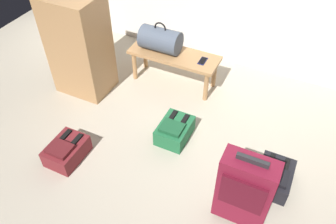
{
  "coord_description": "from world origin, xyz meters",
  "views": [
    {
      "loc": [
        0.74,
        -1.94,
        2.46
      ],
      "look_at": [
        -0.26,
        0.15,
        0.25
      ],
      "focal_mm": 35.81,
      "sensor_mm": 36.0,
      "label": 1
    }
  ],
  "objects_px": {
    "bench": "(174,58)",
    "duffel_bag_slate": "(160,40)",
    "side_cabinet": "(79,45)",
    "backpack_green": "(175,130)",
    "suitcase_upright_burgundy": "(244,190)",
    "backpack_maroon": "(66,151)",
    "backpack_dark": "(274,177)",
    "cell_phone": "(203,61)"
  },
  "relations": [
    {
      "from": "backpack_dark",
      "to": "backpack_green",
      "type": "relative_size",
      "value": 1.0
    },
    {
      "from": "bench",
      "to": "backpack_green",
      "type": "height_order",
      "value": "bench"
    },
    {
      "from": "bench",
      "to": "duffel_bag_slate",
      "type": "xyz_separation_m",
      "value": [
        -0.17,
        -0.0,
        0.19
      ]
    },
    {
      "from": "suitcase_upright_burgundy",
      "to": "duffel_bag_slate",
      "type": "bearing_deg",
      "value": 134.95
    },
    {
      "from": "backpack_maroon",
      "to": "backpack_green",
      "type": "height_order",
      "value": "same"
    },
    {
      "from": "backpack_dark",
      "to": "backpack_maroon",
      "type": "xyz_separation_m",
      "value": [
        -1.78,
        -0.53,
        0.0
      ]
    },
    {
      "from": "backpack_maroon",
      "to": "side_cabinet",
      "type": "relative_size",
      "value": 0.35
    },
    {
      "from": "backpack_dark",
      "to": "cell_phone",
      "type": "bearing_deg",
      "value": 138.4
    },
    {
      "from": "side_cabinet",
      "to": "cell_phone",
      "type": "bearing_deg",
      "value": 22.85
    },
    {
      "from": "bench",
      "to": "duffel_bag_slate",
      "type": "relative_size",
      "value": 2.27
    },
    {
      "from": "suitcase_upright_burgundy",
      "to": "backpack_maroon",
      "type": "xyz_separation_m",
      "value": [
        -1.6,
        -0.09,
        -0.28
      ]
    },
    {
      "from": "bench",
      "to": "backpack_maroon",
      "type": "distance_m",
      "value": 1.52
    },
    {
      "from": "suitcase_upright_burgundy",
      "to": "backpack_dark",
      "type": "bearing_deg",
      "value": 67.56
    },
    {
      "from": "cell_phone",
      "to": "backpack_green",
      "type": "xyz_separation_m",
      "value": [
        0.04,
        -0.78,
        -0.3
      ]
    },
    {
      "from": "backpack_dark",
      "to": "side_cabinet",
      "type": "xyz_separation_m",
      "value": [
        -2.22,
        0.41,
        0.46
      ]
    },
    {
      "from": "suitcase_upright_burgundy",
      "to": "side_cabinet",
      "type": "relative_size",
      "value": 0.67
    },
    {
      "from": "backpack_green",
      "to": "cell_phone",
      "type": "bearing_deg",
      "value": 92.71
    },
    {
      "from": "duffel_bag_slate",
      "to": "backpack_dark",
      "type": "xyz_separation_m",
      "value": [
        1.53,
        -0.91,
        -0.43
      ]
    },
    {
      "from": "suitcase_upright_burgundy",
      "to": "backpack_maroon",
      "type": "bearing_deg",
      "value": -176.7
    },
    {
      "from": "side_cabinet",
      "to": "duffel_bag_slate",
      "type": "bearing_deg",
      "value": 35.88
    },
    {
      "from": "duffel_bag_slate",
      "to": "backpack_green",
      "type": "relative_size",
      "value": 1.16
    },
    {
      "from": "duffel_bag_slate",
      "to": "bench",
      "type": "bearing_deg",
      "value": 0.0
    },
    {
      "from": "backpack_green",
      "to": "side_cabinet",
      "type": "relative_size",
      "value": 0.35
    },
    {
      "from": "backpack_dark",
      "to": "backpack_maroon",
      "type": "bearing_deg",
      "value": -163.39
    },
    {
      "from": "backpack_maroon",
      "to": "backpack_dark",
      "type": "bearing_deg",
      "value": 16.61
    },
    {
      "from": "bench",
      "to": "backpack_green",
      "type": "relative_size",
      "value": 2.63
    },
    {
      "from": "cell_phone",
      "to": "backpack_dark",
      "type": "bearing_deg",
      "value": -41.6
    },
    {
      "from": "suitcase_upright_burgundy",
      "to": "backpack_maroon",
      "type": "height_order",
      "value": "suitcase_upright_burgundy"
    },
    {
      "from": "cell_phone",
      "to": "backpack_green",
      "type": "relative_size",
      "value": 0.38
    },
    {
      "from": "suitcase_upright_burgundy",
      "to": "backpack_green",
      "type": "xyz_separation_m",
      "value": [
        -0.81,
        0.57,
        -0.28
      ]
    },
    {
      "from": "bench",
      "to": "backpack_dark",
      "type": "distance_m",
      "value": 1.66
    },
    {
      "from": "cell_phone",
      "to": "suitcase_upright_burgundy",
      "type": "bearing_deg",
      "value": -57.87
    },
    {
      "from": "duffel_bag_slate",
      "to": "backpack_maroon",
      "type": "xyz_separation_m",
      "value": [
        -0.25,
        -1.44,
        -0.43
      ]
    },
    {
      "from": "bench",
      "to": "cell_phone",
      "type": "height_order",
      "value": "cell_phone"
    },
    {
      "from": "suitcase_upright_burgundy",
      "to": "side_cabinet",
      "type": "height_order",
      "value": "side_cabinet"
    },
    {
      "from": "duffel_bag_slate",
      "to": "suitcase_upright_burgundy",
      "type": "distance_m",
      "value": 1.91
    },
    {
      "from": "backpack_dark",
      "to": "backpack_maroon",
      "type": "relative_size",
      "value": 1.0
    },
    {
      "from": "backpack_maroon",
      "to": "side_cabinet",
      "type": "xyz_separation_m",
      "value": [
        -0.45,
        0.94,
        0.46
      ]
    },
    {
      "from": "duffel_bag_slate",
      "to": "cell_phone",
      "type": "distance_m",
      "value": 0.52
    },
    {
      "from": "backpack_green",
      "to": "suitcase_upright_burgundy",
      "type": "bearing_deg",
      "value": -34.94
    },
    {
      "from": "bench",
      "to": "backpack_maroon",
      "type": "xyz_separation_m",
      "value": [
        -0.41,
        -1.44,
        -0.24
      ]
    },
    {
      "from": "backpack_green",
      "to": "backpack_dark",
      "type": "bearing_deg",
      "value": -7.43
    }
  ]
}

